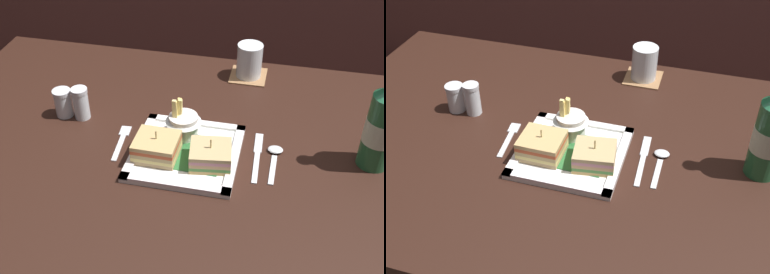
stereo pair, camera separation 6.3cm
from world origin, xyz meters
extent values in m
cube|color=black|center=(0.00, 0.00, 0.71)|extent=(1.38, 0.85, 0.03)
cylinder|color=#3B1616|center=(-0.62, 0.36, 0.35)|extent=(0.06, 0.06, 0.69)
cube|color=white|center=(-0.02, -0.04, 0.73)|extent=(0.24, 0.24, 0.01)
cube|color=#28612F|center=(-0.02, -0.04, 0.73)|extent=(0.17, 0.14, 0.00)
cube|color=white|center=(-0.02, -0.15, 0.74)|extent=(0.24, 0.02, 0.01)
cube|color=white|center=(-0.02, 0.07, 0.74)|extent=(0.24, 0.02, 0.01)
cube|color=white|center=(-0.13, -0.04, 0.74)|extent=(0.02, 0.24, 0.01)
cube|color=white|center=(0.09, -0.04, 0.74)|extent=(0.02, 0.24, 0.01)
cube|color=tan|center=(-0.08, -0.06, 0.74)|extent=(0.10, 0.09, 0.01)
cube|color=#EBD17A|center=(-0.08, -0.06, 0.75)|extent=(0.10, 0.09, 0.01)
cube|color=tan|center=(-0.08, -0.06, 0.76)|extent=(0.10, 0.09, 0.01)
cube|color=#CB552F|center=(-0.08, -0.06, 0.77)|extent=(0.10, 0.09, 0.01)
cube|color=tan|center=(-0.08, -0.06, 0.77)|extent=(0.10, 0.09, 0.01)
cylinder|color=tan|center=(-0.08, -0.06, 0.77)|extent=(0.00, 0.00, 0.07)
cube|color=tan|center=(0.04, -0.06, 0.74)|extent=(0.10, 0.09, 0.01)
cube|color=#538D44|center=(0.04, -0.06, 0.75)|extent=(0.10, 0.09, 0.01)
cube|color=tan|center=(0.04, -0.06, 0.75)|extent=(0.10, 0.09, 0.01)
cube|color=pink|center=(0.04, -0.06, 0.76)|extent=(0.10, 0.09, 0.01)
cube|color=tan|center=(0.04, -0.06, 0.77)|extent=(0.10, 0.09, 0.01)
cylinder|color=tan|center=(0.04, -0.06, 0.77)|extent=(0.00, 0.00, 0.07)
cylinder|color=silver|center=(-0.04, 0.02, 0.76)|extent=(0.07, 0.07, 0.06)
cone|color=silver|center=(-0.04, 0.02, 0.79)|extent=(0.08, 0.08, 0.03)
cube|color=#ECC36C|center=(-0.05, 0.02, 0.79)|extent=(0.01, 0.02, 0.05)
cube|color=#EFD273|center=(-0.05, 0.02, 0.80)|extent=(0.01, 0.02, 0.07)
cube|color=#F1D586|center=(-0.06, 0.02, 0.80)|extent=(0.01, 0.01, 0.07)
cube|color=#F0D173|center=(-0.06, 0.02, 0.80)|extent=(0.01, 0.02, 0.06)
cube|color=#EACD65|center=(-0.05, 0.03, 0.79)|extent=(0.01, 0.02, 0.06)
cube|color=#D6BD55|center=(-0.06, 0.03, 0.79)|extent=(0.01, 0.01, 0.05)
cylinder|color=#286337|center=(0.39, 0.03, 0.81)|extent=(0.07, 0.07, 0.18)
cylinder|color=beige|center=(0.39, 0.03, 0.81)|extent=(0.07, 0.07, 0.06)
cube|color=#9C6F47|center=(0.07, 0.34, 0.72)|extent=(0.10, 0.10, 0.00)
cylinder|color=silver|center=(0.07, 0.34, 0.77)|extent=(0.07, 0.07, 0.09)
cylinder|color=silver|center=(0.07, 0.34, 0.76)|extent=(0.06, 0.06, 0.07)
cube|color=silver|center=(-0.18, -0.05, 0.72)|extent=(0.02, 0.10, 0.00)
cube|color=silver|center=(-0.18, 0.02, 0.72)|extent=(0.03, 0.04, 0.00)
cube|color=silver|center=(0.14, -0.05, 0.72)|extent=(0.02, 0.10, 0.00)
cube|color=silver|center=(0.14, 0.04, 0.72)|extent=(0.02, 0.07, 0.00)
cube|color=silver|center=(0.18, -0.05, 0.72)|extent=(0.01, 0.10, 0.00)
ellipsoid|color=silver|center=(0.18, 0.02, 0.73)|extent=(0.04, 0.03, 0.01)
cylinder|color=silver|center=(-0.35, 0.05, 0.75)|extent=(0.04, 0.04, 0.06)
cylinder|color=white|center=(-0.35, 0.05, 0.74)|extent=(0.04, 0.04, 0.03)
cylinder|color=silver|center=(-0.35, 0.05, 0.79)|extent=(0.05, 0.05, 0.01)
cylinder|color=silver|center=(-0.31, 0.05, 0.76)|extent=(0.04, 0.04, 0.07)
cylinder|color=#2F2525|center=(-0.31, 0.05, 0.74)|extent=(0.03, 0.03, 0.04)
cylinder|color=silver|center=(-0.31, 0.05, 0.80)|extent=(0.04, 0.04, 0.01)
camera|label=1|loc=(0.18, -0.87, 1.44)|focal=45.86mm
camera|label=2|loc=(0.24, -0.85, 1.44)|focal=45.86mm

